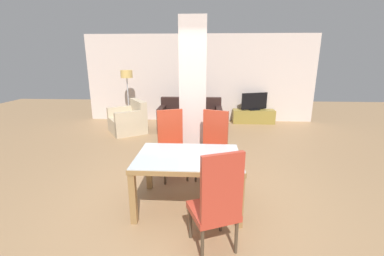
{
  "coord_description": "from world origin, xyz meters",
  "views": [
    {
      "loc": [
        0.23,
        -3.2,
        2.02
      ],
      "look_at": [
        0.0,
        0.83,
        0.89
      ],
      "focal_mm": 24.0,
      "sensor_mm": 36.0,
      "label": 1
    }
  ],
  "objects_px": {
    "dining_table": "(189,166)",
    "bottle": "(191,124)",
    "dining_chair_far_left": "(172,143)",
    "dining_chair_far_right": "(213,144)",
    "tv_screen": "(254,102)",
    "dining_chair_near_right": "(217,202)",
    "floor_lamp": "(127,79)",
    "coffee_table": "(191,134)",
    "armchair": "(129,121)",
    "sofa": "(190,119)",
    "tv_stand": "(253,116)"
  },
  "relations": [
    {
      "from": "sofa",
      "to": "floor_lamp",
      "type": "xyz_separation_m",
      "value": [
        -1.9,
        0.45,
        1.09
      ]
    },
    {
      "from": "armchair",
      "to": "tv_screen",
      "type": "height_order",
      "value": "tv_screen"
    },
    {
      "from": "floor_lamp",
      "to": "dining_chair_far_left",
      "type": "bearing_deg",
      "value": -62.62
    },
    {
      "from": "sofa",
      "to": "bottle",
      "type": "xyz_separation_m",
      "value": [
        0.09,
        -1.21,
        0.19
      ]
    },
    {
      "from": "dining_chair_far_right",
      "to": "tv_screen",
      "type": "distance_m",
      "value": 4.1
    },
    {
      "from": "bottle",
      "to": "tv_stand",
      "type": "bearing_deg",
      "value": 48.68
    },
    {
      "from": "bottle",
      "to": "tv_screen",
      "type": "distance_m",
      "value": 2.79
    },
    {
      "from": "dining_table",
      "to": "sofa",
      "type": "relative_size",
      "value": 0.8
    },
    {
      "from": "dining_chair_far_left",
      "to": "dining_chair_far_right",
      "type": "height_order",
      "value": "same"
    },
    {
      "from": "dining_chair_near_right",
      "to": "dining_chair_far_right",
      "type": "xyz_separation_m",
      "value": [
        -0.0,
        1.78,
        0.0
      ]
    },
    {
      "from": "bottle",
      "to": "sofa",
      "type": "bearing_deg",
      "value": 94.3
    },
    {
      "from": "sofa",
      "to": "tv_stand",
      "type": "xyz_separation_m",
      "value": [
        1.93,
        0.89,
        -0.09
      ]
    },
    {
      "from": "tv_stand",
      "to": "tv_screen",
      "type": "xyz_separation_m",
      "value": [
        0.0,
        0.0,
        0.47
      ]
    },
    {
      "from": "bottle",
      "to": "floor_lamp",
      "type": "relative_size",
      "value": 0.16
    },
    {
      "from": "dining_chair_near_right",
      "to": "dining_chair_far_left",
      "type": "height_order",
      "value": "same"
    },
    {
      "from": "tv_screen",
      "to": "dining_chair_near_right",
      "type": "bearing_deg",
      "value": 55.91
    },
    {
      "from": "dining_chair_far_left",
      "to": "tv_screen",
      "type": "relative_size",
      "value": 1.41
    },
    {
      "from": "bottle",
      "to": "floor_lamp",
      "type": "distance_m",
      "value": 2.74
    },
    {
      "from": "dining_chair_far_right",
      "to": "tv_screen",
      "type": "height_order",
      "value": "dining_chair_far_right"
    },
    {
      "from": "dining_chair_near_right",
      "to": "dining_chair_far_right",
      "type": "height_order",
      "value": "same"
    },
    {
      "from": "coffee_table",
      "to": "dining_table",
      "type": "bearing_deg",
      "value": -87.24
    },
    {
      "from": "dining_chair_far_left",
      "to": "armchair",
      "type": "relative_size",
      "value": 0.93
    },
    {
      "from": "sofa",
      "to": "dining_table",
      "type": "bearing_deg",
      "value": 93.2
    },
    {
      "from": "sofa",
      "to": "tv_screen",
      "type": "xyz_separation_m",
      "value": [
        1.93,
        0.89,
        0.38
      ]
    },
    {
      "from": "dining_chair_far_right",
      "to": "bottle",
      "type": "bearing_deg",
      "value": -53.7
    },
    {
      "from": "armchair",
      "to": "bottle",
      "type": "distance_m",
      "value": 1.98
    },
    {
      "from": "coffee_table",
      "to": "bottle",
      "type": "relative_size",
      "value": 2.31
    },
    {
      "from": "sofa",
      "to": "dining_chair_far_right",
      "type": "bearing_deg",
      "value": 100.79
    },
    {
      "from": "dining_chair_far_right",
      "to": "sofa",
      "type": "relative_size",
      "value": 0.66
    },
    {
      "from": "dining_chair_far_right",
      "to": "floor_lamp",
      "type": "xyz_separation_m",
      "value": [
        -2.47,
        3.43,
        0.79
      ]
    },
    {
      "from": "dining_table",
      "to": "bottle",
      "type": "distance_m",
      "value": 2.68
    },
    {
      "from": "dining_chair_far_right",
      "to": "armchair",
      "type": "xyz_separation_m",
      "value": [
        -2.25,
        2.64,
        -0.3
      ]
    },
    {
      "from": "dining_chair_far_left",
      "to": "sofa",
      "type": "distance_m",
      "value": 2.99
    },
    {
      "from": "tv_stand",
      "to": "floor_lamp",
      "type": "relative_size",
      "value": 0.78
    },
    {
      "from": "dining_table",
      "to": "bottle",
      "type": "relative_size",
      "value": 5.38
    },
    {
      "from": "dining_table",
      "to": "coffee_table",
      "type": "height_order",
      "value": "dining_table"
    },
    {
      "from": "coffee_table",
      "to": "tv_stand",
      "type": "xyz_separation_m",
      "value": [
        1.85,
        2.02,
        0.01
      ]
    },
    {
      "from": "tv_screen",
      "to": "floor_lamp",
      "type": "bearing_deg",
      "value": -14.07
    },
    {
      "from": "dining_chair_far_right",
      "to": "dining_chair_near_right",
      "type": "bearing_deg",
      "value": 111.26
    },
    {
      "from": "sofa",
      "to": "tv_screen",
      "type": "distance_m",
      "value": 2.16
    },
    {
      "from": "dining_table",
      "to": "dining_chair_far_right",
      "type": "distance_m",
      "value": 0.97
    },
    {
      "from": "dining_chair_near_right",
      "to": "bottle",
      "type": "distance_m",
      "value": 3.59
    },
    {
      "from": "sofa",
      "to": "armchair",
      "type": "xyz_separation_m",
      "value": [
        -1.68,
        -0.34,
        0.0
      ]
    },
    {
      "from": "dining_chair_far_left",
      "to": "bottle",
      "type": "xyz_separation_m",
      "value": [
        0.22,
        1.76,
        -0.11
      ]
    },
    {
      "from": "bottle",
      "to": "armchair",
      "type": "bearing_deg",
      "value": 153.89
    },
    {
      "from": "dining_chair_far_right",
      "to": "floor_lamp",
      "type": "relative_size",
      "value": 0.71
    },
    {
      "from": "dining_table",
      "to": "dining_chair_far_right",
      "type": "relative_size",
      "value": 1.21
    },
    {
      "from": "coffee_table",
      "to": "tv_screen",
      "type": "relative_size",
      "value": 0.73
    },
    {
      "from": "dining_chair_near_right",
      "to": "bottle",
      "type": "bearing_deg",
      "value": 75.77
    },
    {
      "from": "coffee_table",
      "to": "bottle",
      "type": "bearing_deg",
      "value": -85.26
    }
  ]
}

